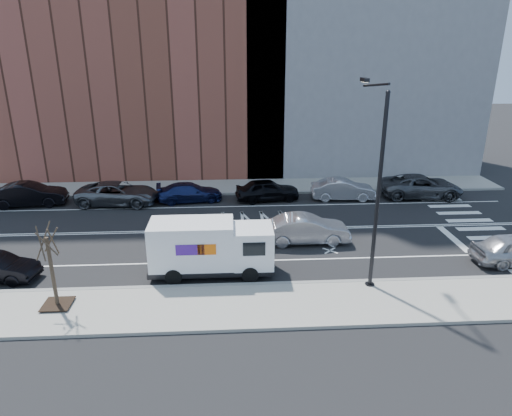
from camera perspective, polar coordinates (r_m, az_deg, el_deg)
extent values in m
plane|color=black|center=(28.13, -4.25, -2.79)|extent=(120.00, 120.00, 0.00)
cube|color=gray|center=(20.25, -4.52, -12.21)|extent=(44.00, 3.60, 0.15)
cube|color=gray|center=(36.39, -4.10, 2.65)|extent=(44.00, 3.60, 0.15)
cube|color=gray|center=(21.79, -4.45, -9.68)|extent=(44.00, 0.25, 0.17)
cube|color=gray|center=(34.67, -4.13, 1.79)|extent=(44.00, 0.25, 0.17)
cube|color=brown|center=(42.43, -15.94, 19.41)|extent=(26.00, 10.00, 22.00)
cube|color=slate|center=(43.17, 12.99, 22.31)|extent=(20.00, 10.00, 26.00)
cylinder|color=black|center=(20.64, 15.01, 1.38)|extent=(0.18, 0.18, 9.00)
cylinder|color=black|center=(22.38, 14.01, -9.37)|extent=(0.44, 0.44, 0.20)
sphere|color=black|center=(19.74, 16.18, 13.72)|extent=(0.20, 0.20, 0.20)
cylinder|color=black|center=(21.34, 14.72, 14.66)|extent=(0.11, 3.49, 0.48)
cube|color=black|center=(22.95, 13.44, 15.33)|extent=(0.25, 0.80, 0.18)
cube|color=#FFF2CC|center=(22.96, 13.42, 15.09)|extent=(0.18, 0.55, 0.03)
cube|color=black|center=(21.84, -23.56, -10.93)|extent=(1.20, 1.20, 0.04)
cylinder|color=#382B1E|center=(21.15, -24.12, -7.37)|extent=(0.16, 0.16, 3.20)
cylinder|color=#382B1E|center=(20.50, -24.01, -3.89)|extent=(0.06, 0.80, 1.44)
cylinder|color=#382B1E|center=(20.77, -24.24, -3.62)|extent=(0.81, 0.31, 1.19)
cylinder|color=#382B1E|center=(20.79, -25.04, -3.72)|extent=(0.58, 0.76, 1.50)
cylinder|color=#382B1E|center=(20.54, -25.33, -4.04)|extent=(0.47, 0.61, 1.37)
cylinder|color=#382B1E|center=(20.36, -24.69, -4.15)|extent=(0.72, 0.29, 1.13)
cube|color=black|center=(22.88, -5.69, -7.21)|extent=(5.94, 2.02, 0.29)
cube|color=white|center=(22.42, -0.38, -4.71)|extent=(1.92, 2.06, 1.92)
cube|color=black|center=(22.36, 2.13, -3.98)|extent=(0.06, 1.77, 0.91)
cube|color=black|center=(21.35, -0.23, -5.17)|extent=(1.05, 0.04, 0.67)
cube|color=black|center=(23.25, -0.51, -3.00)|extent=(1.05, 0.04, 0.67)
cube|color=black|center=(22.89, 1.99, -6.83)|extent=(0.15, 1.92, 0.34)
cube|color=white|center=(22.40, -8.01, -4.40)|extent=(4.03, 2.12, 2.20)
cube|color=#47198C|center=(21.37, -8.24, -5.23)|extent=(1.34, 0.02, 0.53)
cube|color=orange|center=(21.31, -6.18, -5.20)|extent=(0.86, 0.02, 0.53)
cube|color=#47198C|center=(23.32, -7.83, -3.00)|extent=(1.34, 0.02, 0.53)
cube|color=orange|center=(23.27, -5.94, -2.97)|extent=(0.86, 0.02, 0.53)
cylinder|color=black|center=(22.03, -0.74, -8.32)|extent=(0.81, 0.27, 0.80)
cylinder|color=black|center=(23.73, -0.95, -6.14)|extent=(0.81, 0.27, 0.80)
cylinder|color=black|center=(22.19, -10.28, -8.44)|extent=(0.81, 0.27, 0.80)
cylinder|color=black|center=(23.89, -9.76, -6.27)|extent=(0.81, 0.27, 0.80)
imported|color=black|center=(35.82, -26.50, 1.53)|extent=(5.17, 2.37, 1.64)
imported|color=#575A60|center=(33.82, -16.90, 1.76)|extent=(5.90, 3.02, 1.59)
imported|color=#151E4C|center=(33.35, -8.30, 1.96)|extent=(4.88, 2.52, 1.35)
imported|color=black|center=(33.20, 1.44, 2.28)|extent=(4.80, 2.40, 1.57)
imported|color=#BDBCC2|center=(33.99, 10.83, 2.30)|extent=(4.68, 1.84, 1.52)
imported|color=#44474B|center=(36.08, 19.93, 2.59)|extent=(6.13, 3.11, 1.66)
imported|color=#A2A2A6|center=(26.26, 6.33, -2.65)|extent=(4.91, 1.75, 1.61)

